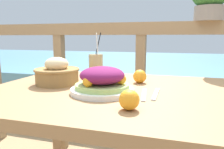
% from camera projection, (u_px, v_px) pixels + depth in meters
% --- Properties ---
extents(patio_table, '(1.11, 0.84, 0.76)m').
position_uv_depth(patio_table, '(114.00, 112.00, 0.96)').
color(patio_table, '#997047').
rests_on(patio_table, ground_plane).
extents(railing_fence, '(2.80, 0.08, 1.09)m').
position_uv_depth(railing_fence, '(141.00, 69.00, 1.65)').
color(railing_fence, '#937551').
rests_on(railing_fence, ground_plane).
extents(sea_backdrop, '(12.00, 4.00, 0.56)m').
position_uv_depth(sea_backdrop, '(161.00, 75.00, 4.09)').
color(sea_backdrop, '#568EA8').
rests_on(sea_backdrop, ground_plane).
extents(salad_plate, '(0.26, 0.26, 0.11)m').
position_uv_depth(salad_plate, '(102.00, 82.00, 0.88)').
color(salad_plate, silver).
rests_on(salad_plate, patio_table).
extents(drink_glass, '(0.08, 0.08, 0.25)m').
position_uv_depth(drink_glass, '(96.00, 67.00, 1.17)').
color(drink_glass, tan).
rests_on(drink_glass, patio_table).
extents(bread_basket, '(0.22, 0.22, 0.13)m').
position_uv_depth(bread_basket, '(57.00, 73.00, 1.05)').
color(bread_basket, olive).
rests_on(bread_basket, patio_table).
extents(fork, '(0.04, 0.18, 0.00)m').
position_uv_depth(fork, '(144.00, 95.00, 0.85)').
color(fork, silver).
rests_on(fork, patio_table).
extents(knife, '(0.02, 0.18, 0.00)m').
position_uv_depth(knife, '(156.00, 94.00, 0.86)').
color(knife, silver).
rests_on(knife, patio_table).
extents(orange_near_basket, '(0.06, 0.06, 0.06)m').
position_uv_depth(orange_near_basket, '(129.00, 100.00, 0.68)').
color(orange_near_basket, orange).
rests_on(orange_near_basket, patio_table).
extents(orange_near_glass, '(0.07, 0.07, 0.07)m').
position_uv_depth(orange_near_glass, '(140.00, 76.00, 1.08)').
color(orange_near_glass, orange).
rests_on(orange_near_glass, patio_table).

